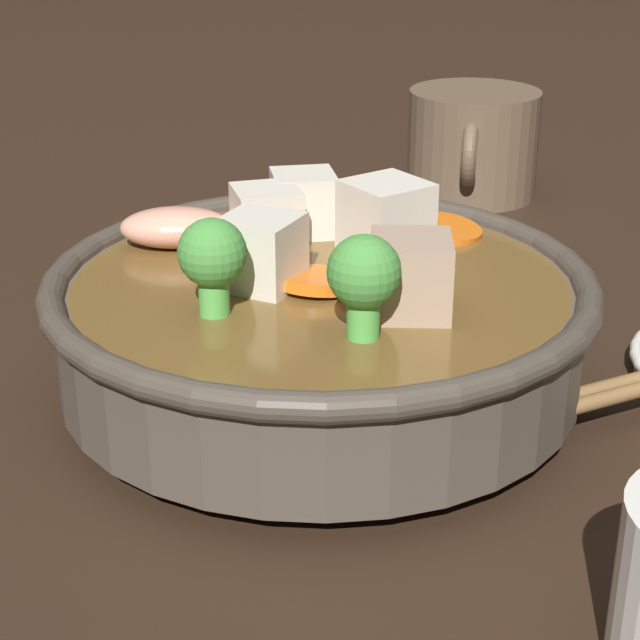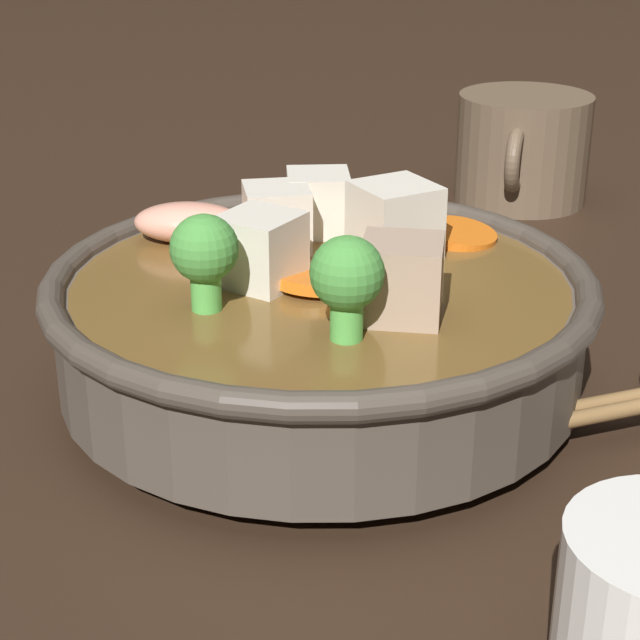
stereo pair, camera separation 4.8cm
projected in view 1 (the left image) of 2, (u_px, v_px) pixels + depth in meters
name	position (u px, v px, depth m)	size (l,w,h in m)	color
ground_plane	(320.00, 395.00, 0.50)	(3.00, 3.00, 0.00)	black
stirfry_bowl	(319.00, 314.00, 0.48)	(0.25, 0.25, 0.10)	#51473D
dark_mug	(472.00, 144.00, 0.77)	(0.12, 0.09, 0.08)	brown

